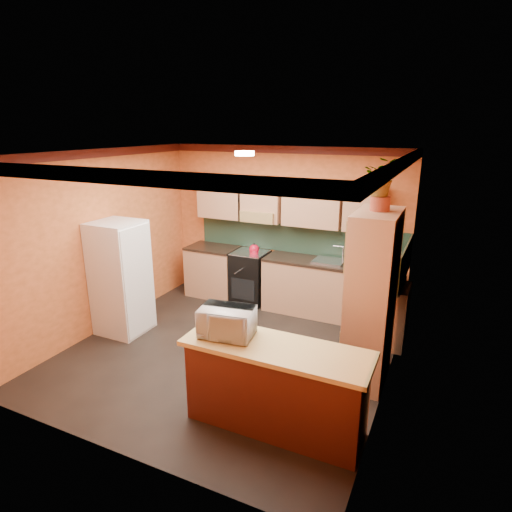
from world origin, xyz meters
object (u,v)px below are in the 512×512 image
(base_cabinets_back, at_px, (283,283))
(fridge, at_px, (121,278))
(stove, at_px, (250,277))
(microwave, at_px, (227,322))
(pantry, at_px, (371,299))
(breakfast_bar, at_px, (275,389))

(base_cabinets_back, relative_size, fridge, 2.15)
(stove, height_order, microwave, microwave)
(base_cabinets_back, height_order, fridge, fridge)
(base_cabinets_back, distance_m, pantry, 2.42)
(stove, distance_m, pantry, 2.90)
(stove, bearing_deg, microwave, -68.62)
(breakfast_bar, height_order, microwave, microwave)
(breakfast_bar, bearing_deg, base_cabinets_back, 110.07)
(base_cabinets_back, bearing_deg, microwave, -80.01)
(base_cabinets_back, height_order, stove, stove)
(pantry, bearing_deg, base_cabinets_back, 137.65)
(breakfast_bar, bearing_deg, microwave, 180.00)
(microwave, bearing_deg, breakfast_bar, -8.72)
(stove, relative_size, fridge, 0.54)
(stove, relative_size, breakfast_bar, 0.51)
(base_cabinets_back, bearing_deg, fridge, -135.44)
(fridge, distance_m, pantry, 3.62)
(stove, xyz_separation_m, microwave, (1.14, -2.90, 0.63))
(base_cabinets_back, xyz_separation_m, microwave, (0.51, -2.90, 0.64))
(stove, bearing_deg, fridge, -124.06)
(stove, relative_size, microwave, 1.66)
(fridge, distance_m, microwave, 2.62)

